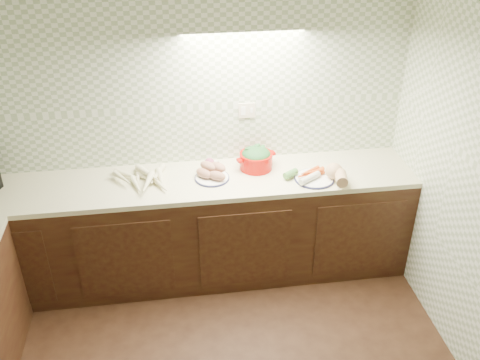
{
  "coord_description": "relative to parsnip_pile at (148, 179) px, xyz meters",
  "views": [
    {
      "loc": [
        -0.05,
        -2.0,
        2.99
      ],
      "look_at": [
        0.42,
        1.25,
        1.02
      ],
      "focal_mm": 40.0,
      "sensor_mm": 36.0,
      "label": 1
    }
  ],
  "objects": [
    {
      "name": "onion_bowl",
      "position": [
        0.49,
        0.1,
        0.01
      ],
      "size": [
        0.15,
        0.15,
        0.11
      ],
      "color": "black",
      "rests_on": "counter"
    },
    {
      "name": "sweet_potato_plate",
      "position": [
        0.49,
        -0.01,
        0.02
      ],
      "size": [
        0.28,
        0.27,
        0.12
      ],
      "rotation": [
        0.0,
        0.0,
        -0.41
      ],
      "color": "#191A41",
      "rests_on": "counter"
    },
    {
      "name": "veg_plate",
      "position": [
        1.31,
        -0.15,
        0.02
      ],
      "size": [
        0.49,
        0.33,
        0.14
      ],
      "rotation": [
        0.0,
        0.0,
        -0.34
      ],
      "color": "#191A41",
      "rests_on": "counter"
    },
    {
      "name": "parsnip_pile",
      "position": [
        0.0,
        0.0,
        0.0
      ],
      "size": [
        0.31,
        0.37,
        0.07
      ],
      "color": "beige",
      "rests_on": "counter"
    },
    {
      "name": "counter",
      "position": [
        -0.44,
        -0.84,
        -0.48
      ],
      "size": [
        3.6,
        3.6,
        0.9
      ],
      "color": "black",
      "rests_on": "ground"
    },
    {
      "name": "dutch_oven",
      "position": [
        0.84,
        0.1,
        0.06
      ],
      "size": [
        0.32,
        0.32,
        0.18
      ],
      "rotation": [
        0.0,
        0.0,
        0.31
      ],
      "color": "#B60701",
      "rests_on": "counter"
    },
    {
      "name": "room",
      "position": [
        0.24,
        -1.52,
        0.7
      ],
      "size": [
        3.6,
        3.6,
        2.6
      ],
      "color": "black",
      "rests_on": "ground"
    }
  ]
}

